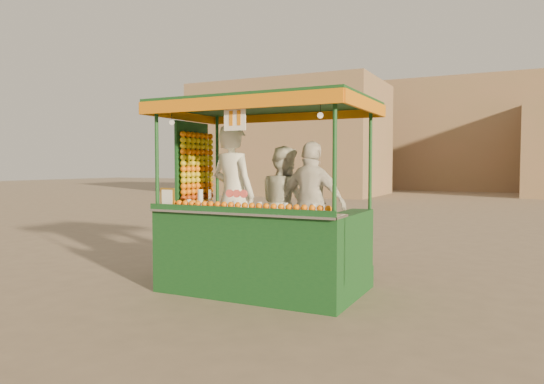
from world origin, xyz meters
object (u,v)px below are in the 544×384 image
at_px(juice_cart, 257,230).
at_px(vendor_middle, 285,204).
at_px(vendor_left, 233,195).
at_px(vendor_right, 312,205).

bearing_deg(juice_cart, vendor_middle, 78.91).
bearing_deg(juice_cart, vendor_left, 169.77).
height_order(vendor_left, vendor_right, vendor_left).
height_order(juice_cart, vendor_middle, juice_cart).
distance_m(vendor_left, vendor_right, 1.03).
relative_size(juice_cart, vendor_right, 1.63).
bearing_deg(vendor_middle, vendor_left, 84.85).
relative_size(juice_cart, vendor_left, 1.44).
bearing_deg(vendor_middle, vendor_right, -168.15).
bearing_deg(juice_cart, vendor_right, 29.48).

